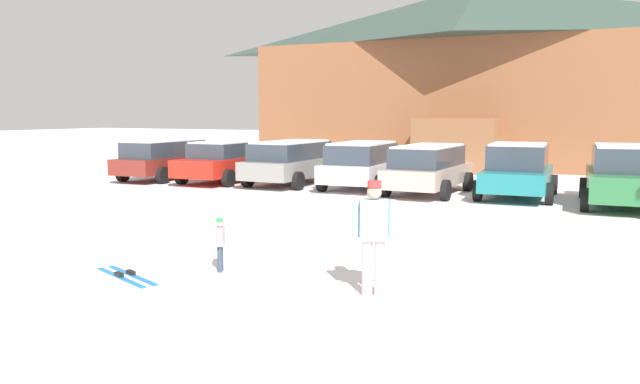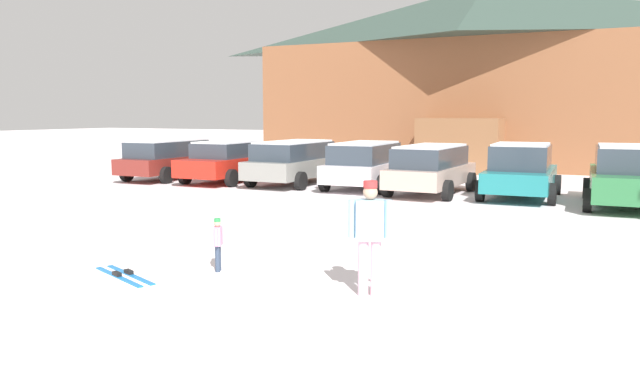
% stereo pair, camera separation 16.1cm
% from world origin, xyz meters
% --- Properties ---
extents(ski_lodge, '(22.01, 10.38, 8.99)m').
position_xyz_m(ski_lodge, '(-1.34, 28.45, 4.56)').
color(ski_lodge, brown).
rests_on(ski_lodge, ground).
extents(parked_maroon_van, '(2.31, 4.86, 1.58)m').
position_xyz_m(parked_maroon_van, '(-10.84, 15.64, 0.86)').
color(parked_maroon_van, maroon).
rests_on(parked_maroon_van, ground).
extents(parked_red_sedan, '(2.40, 4.76, 1.57)m').
position_xyz_m(parked_red_sedan, '(-8.09, 15.82, 0.81)').
color(parked_red_sedan, red).
rests_on(parked_red_sedan, ground).
extents(parked_grey_wagon, '(2.28, 4.63, 1.61)m').
position_xyz_m(parked_grey_wagon, '(-5.38, 16.16, 0.88)').
color(parked_grey_wagon, gray).
rests_on(parked_grey_wagon, ground).
extents(parked_white_suv, '(2.39, 4.24, 1.62)m').
position_xyz_m(parked_white_suv, '(-2.54, 16.13, 0.88)').
color(parked_white_suv, white).
rests_on(parked_white_suv, ground).
extents(parked_beige_suv, '(2.20, 4.43, 1.60)m').
position_xyz_m(parked_beige_suv, '(-0.09, 15.78, 0.87)').
color(parked_beige_suv, '#BC9E90').
rests_on(parked_beige_suv, ground).
extents(parked_teal_hatchback, '(2.43, 4.33, 1.70)m').
position_xyz_m(parked_teal_hatchback, '(2.67, 16.12, 0.85)').
color(parked_teal_hatchback, '#1D7679').
rests_on(parked_teal_hatchback, ground).
extents(parked_green_coupe, '(2.48, 4.89, 1.75)m').
position_xyz_m(parked_green_coupe, '(5.62, 15.55, 0.88)').
color(parked_green_coupe, '#2A6E3C').
rests_on(parked_green_coupe, ground).
extents(skier_child_in_pink_snowsuit, '(0.21, 0.31, 0.89)m').
position_xyz_m(skier_child_in_pink_snowsuit, '(-0.25, 4.49, 0.50)').
color(skier_child_in_pink_snowsuit, '#334259').
rests_on(skier_child_in_pink_snowsuit, ground).
extents(skier_adult_in_blue_parka, '(0.58, 0.37, 1.67)m').
position_xyz_m(skier_adult_in_blue_parka, '(2.53, 4.33, 0.94)').
color(skier_adult_in_blue_parka, '#EDB6CB').
rests_on(skier_adult_in_blue_parka, ground).
extents(pair_of_skis, '(1.60, 0.85, 0.08)m').
position_xyz_m(pair_of_skis, '(-1.41, 3.53, 0.02)').
color(pair_of_skis, blue).
rests_on(pair_of_skis, ground).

